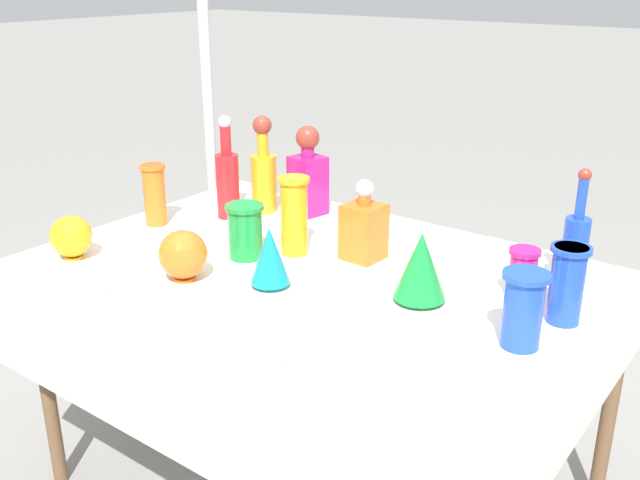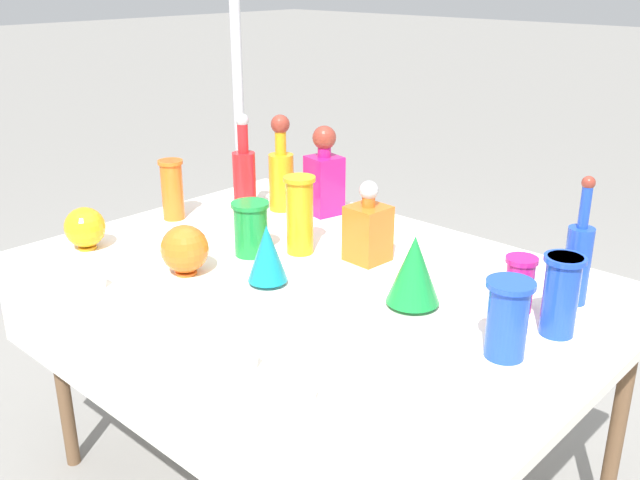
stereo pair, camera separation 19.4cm
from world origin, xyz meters
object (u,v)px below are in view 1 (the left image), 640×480
Objects in this scene: slender_vase_5 at (567,282)px; tall_bottle_2 at (227,179)px; slender_vase_1 at (294,214)px; fluted_vase_0 at (270,256)px; slender_vase_4 at (154,193)px; round_bowl_1 at (71,236)px; fluted_vase_1 at (421,266)px; slender_vase_2 at (523,273)px; round_bowl_0 at (183,255)px; square_decanter_1 at (308,176)px; canopy_pole at (208,105)px; tall_bottle_1 at (575,248)px; tall_bottle_0 at (264,173)px; slender_vase_3 at (245,229)px; slender_vase_0 at (523,307)px; square_decanter_0 at (364,228)px.

tall_bottle_2 is at bearing 175.93° from slender_vase_5.
tall_bottle_2 is at bearing 161.96° from slender_vase_1.
tall_bottle_2 is 0.60m from fluted_vase_0.
slender_vase_4 is 1.57× the size of round_bowl_1.
tall_bottle_2 is at bearing 167.19° from fluted_vase_1.
slender_vase_2 is 1.01× the size of round_bowl_0.
slender_vase_4 is (-0.33, -0.39, -0.03)m from square_decanter_1.
canopy_pole is at bearing 119.74° from slender_vase_4.
fluted_vase_0 is at bearing -145.18° from tall_bottle_1.
tall_bottle_0 is 0.69m from round_bowl_1.
slender_vase_3 is at bearing -165.51° from slender_vase_2.
slender_vase_3 is 0.79× the size of slender_vase_4.
slender_vase_1 is at bearing -176.94° from slender_vase_5.
fluted_vase_0 is at bearing -13.63° from slender_vase_4.
tall_bottle_2 reaches higher than slender_vase_2.
slender_vase_1 reaches higher than fluted_vase_1.
canopy_pole reaches higher than tall_bottle_1.
slender_vase_1 is at bearing 113.36° from fluted_vase_0.
slender_vase_0 is 1.76m from canopy_pole.
slender_vase_3 is 0.86× the size of fluted_vase_1.
slender_vase_5 is 0.98m from round_bowl_0.
square_decanter_0 is 1.70× the size of round_bowl_0.
round_bowl_0 is (0.41, -0.26, -0.03)m from slender_vase_4.
slender_vase_2 is at bearing -15.98° from canopy_pole.
tall_bottle_1 reaches higher than slender_vase_2.
tall_bottle_0 is 2.35× the size of slender_vase_2.
round_bowl_1 is 0.05× the size of canopy_pole.
square_decanter_0 is 1.42× the size of fluted_vase_0.
fluted_vase_0 is 0.24m from round_bowl_0.
canopy_pole reaches higher than slender_vase_4.
round_bowl_0 is at bearing -157.72° from slender_vase_5.
slender_vase_0 is at bearing -25.33° from square_decanter_1.
tall_bottle_2 is 2.68× the size of round_bowl_1.
tall_bottle_1 reaches higher than round_bowl_0.
slender_vase_5 is (0.12, -0.05, 0.03)m from slender_vase_2.
tall_bottle_0 reaches higher than slender_vase_5.
square_decanter_0 reaches higher than fluted_vase_1.
tall_bottle_2 is (-0.06, -0.12, -0.00)m from tall_bottle_0.
round_bowl_0 is 0.38m from round_bowl_1.
square_decanter_0 is 0.61m from slender_vase_5.
square_decanter_0 is at bearing 12.74° from slender_vase_4.
slender_vase_5 is at bearing 9.70° from slender_vase_3.
square_decanter_1 reaches higher than slender_vase_5.
slender_vase_1 is 0.65m from round_bowl_1.
square_decanter_1 is at bearing 44.29° from tall_bottle_2.
slender_vase_4 reaches higher than fluted_vase_0.
slender_vase_3 is (-0.85, 0.02, -0.01)m from slender_vase_0.
tall_bottle_0 is 1.15m from slender_vase_0.
slender_vase_3 is at bearing 83.56° from round_bowl_0.
fluted_vase_1 is at bearing 167.38° from slender_vase_0.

